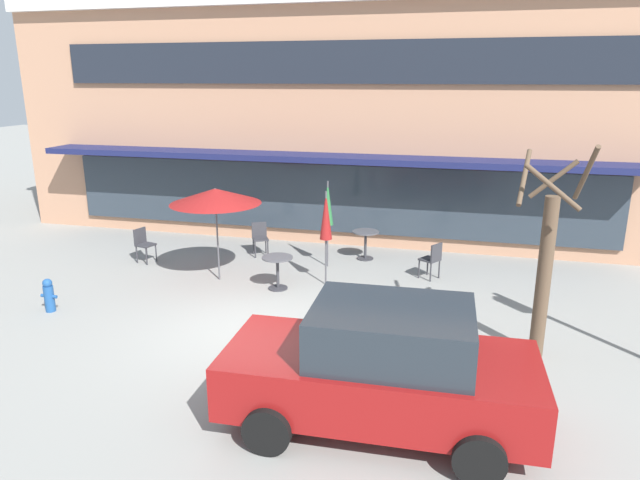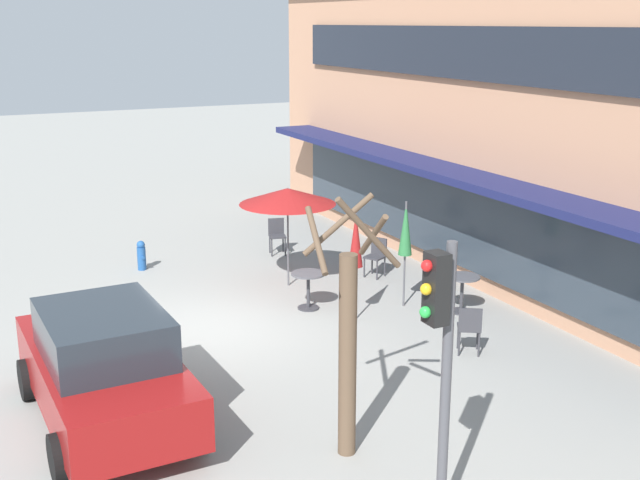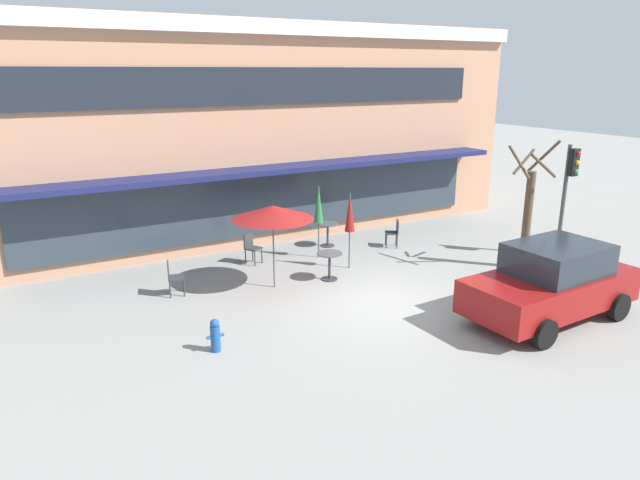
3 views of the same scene
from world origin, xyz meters
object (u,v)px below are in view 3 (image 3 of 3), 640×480
Objects in this scene: cafe_table_streetside at (328,231)px; cafe_chair_2 at (173,276)px; cafe_chair_0 at (251,246)px; fire_hydrant at (215,335)px; patio_umbrella_cream_folded at (319,205)px; traffic_light_pole at (569,182)px; cafe_table_near_wall at (329,262)px; street_tree at (528,212)px; parked_sedan at (552,282)px; cafe_chair_1 at (394,231)px; patio_umbrella_corner_open at (273,212)px; patio_umbrella_green_folded at (350,213)px.

cafe_chair_2 is (-5.53, -1.67, 0.01)m from cafe_table_streetside.
fire_hydrant is (-2.84, -4.72, -0.17)m from cafe_chair_0.
patio_umbrella_cream_folded is 0.65× the size of traffic_light_pole.
fire_hydrant is at bearing -149.86° from cafe_table_near_wall.
street_tree is at bearing -39.18° from patio_umbrella_cream_folded.
cafe_chair_2 is at bearing 166.00° from traffic_light_pole.
parked_sedan is 1.16× the size of street_tree.
cafe_chair_1 reaches higher than fire_hydrant.
traffic_light_pole reaches higher than cafe_table_near_wall.
patio_umbrella_corner_open reaches higher than fire_hydrant.
patio_umbrella_corner_open is 0.60× the size of street_tree.
traffic_light_pole reaches higher than cafe_chair_2.
cafe_chair_2 is at bearing -175.87° from cafe_chair_1.
patio_umbrella_cream_folded and patio_umbrella_corner_open have the same top height.
patio_umbrella_cream_folded is at bearing 140.82° from street_tree.
street_tree is (2.29, 2.74, 0.78)m from parked_sedan.
patio_umbrella_cream_folded is 7.44m from traffic_light_pole.
patio_umbrella_cream_folded is (-0.27, 1.29, 0.00)m from patio_umbrella_green_folded.
patio_umbrella_cream_folded reaches higher than cafe_chair_2.
street_tree is at bearing -60.06° from cafe_chair_1.
patio_umbrella_green_folded is 2.47× the size of cafe_chair_1.
street_tree reaches higher than cafe_chair_1.
cafe_chair_2 is (-4.71, -0.82, -1.10)m from patio_umbrella_cream_folded.
cafe_table_near_wall is 0.85× the size of cafe_chair_0.
cafe_table_near_wall is 2.66m from cafe_chair_0.
fire_hydrant is at bearing -177.27° from street_tree.
patio_umbrella_green_folded reaches higher than cafe_chair_0.
cafe_chair_2 is at bearing 162.55° from patio_umbrella_corner_open.
cafe_chair_0 is 0.26× the size of traffic_light_pole.
street_tree is at bearing -19.98° from cafe_table_near_wall.
cafe_chair_0 and cafe_chair_1 have the same top height.
fire_hydrant is at bearing -134.40° from patio_umbrella_corner_open.
parked_sedan is at bearing -17.65° from fire_hydrant.
patio_umbrella_green_folded is 5.02m from street_tree.
parked_sedan reaches higher than cafe_table_streetside.
traffic_light_pole reaches higher than parked_sedan.
patio_umbrella_green_folded is at bearing 159.47° from traffic_light_pole.
patio_umbrella_green_folded is 0.60× the size of street_tree.
cafe_chair_0 is at bearing 170.28° from cafe_chair_1.
patio_umbrella_green_folded reaches higher than cafe_chair_1.
cafe_table_streetside is 0.21× the size of street_tree.
cafe_table_streetside is 5.78m from cafe_chair_2.
cafe_table_streetside is at bearing 16.79° from cafe_chair_2.
street_tree is (5.35, -1.94, 1.14)m from cafe_table_near_wall.
cafe_chair_0 is at bearing 58.95° from fire_hydrant.
street_tree is (6.63, -4.27, 1.13)m from cafe_chair_0.
parked_sedan is (2.34, -6.51, -0.75)m from patio_umbrella_cream_folded.
patio_umbrella_cream_folded reaches higher than cafe_chair_1.
patio_umbrella_cream_folded is 6.96m from parked_sedan.
cafe_table_near_wall reaches higher than fire_hydrant.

